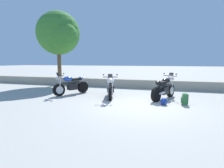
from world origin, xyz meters
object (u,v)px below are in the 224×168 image
(motorcycle_black_far_right, at_px, (164,89))
(leafy_tree_far_left, at_px, (59,34))
(rider_helmet, at_px, (164,102))
(motorcycle_blue_near_left, at_px, (71,85))
(rider_backpack, at_px, (185,99))
(motorcycle_white_centre, at_px, (111,87))

(motorcycle_black_far_right, bearing_deg, leafy_tree_far_left, 156.89)
(rider_helmet, distance_m, leafy_tree_far_left, 9.32)
(motorcycle_black_far_right, bearing_deg, motorcycle_blue_near_left, -177.79)
(rider_helmet, height_order, leafy_tree_far_left, leafy_tree_far_left)
(motorcycle_black_far_right, distance_m, rider_backpack, 1.24)
(motorcycle_white_centre, height_order, rider_helmet, motorcycle_white_centre)
(motorcycle_blue_near_left, distance_m, motorcycle_white_centre, 2.21)
(motorcycle_blue_near_left, relative_size, leafy_tree_far_left, 0.40)
(motorcycle_blue_near_left, bearing_deg, motorcycle_black_far_right, 2.21)
(motorcycle_black_far_right, bearing_deg, rider_backpack, -48.45)
(rider_backpack, xyz_separation_m, rider_helmet, (-0.79, -0.29, -0.11))
(motorcycle_blue_near_left, distance_m, motorcycle_black_far_right, 4.69)
(motorcycle_blue_near_left, relative_size, rider_backpack, 4.01)
(rider_backpack, xyz_separation_m, leafy_tree_far_left, (-8.23, 4.08, 3.43))
(motorcycle_blue_near_left, height_order, rider_backpack, motorcycle_blue_near_left)
(leafy_tree_far_left, bearing_deg, rider_backpack, -26.37)
(motorcycle_white_centre, bearing_deg, leafy_tree_far_left, 144.97)
(motorcycle_blue_near_left, xyz_separation_m, leafy_tree_far_left, (-2.73, 3.35, 3.19))
(motorcycle_blue_near_left, relative_size, motorcycle_black_far_right, 0.97)
(motorcycle_blue_near_left, xyz_separation_m, rider_helmet, (4.70, -1.02, -0.35))
(motorcycle_blue_near_left, height_order, motorcycle_black_far_right, same)
(motorcycle_black_far_right, bearing_deg, motorcycle_white_centre, -173.20)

